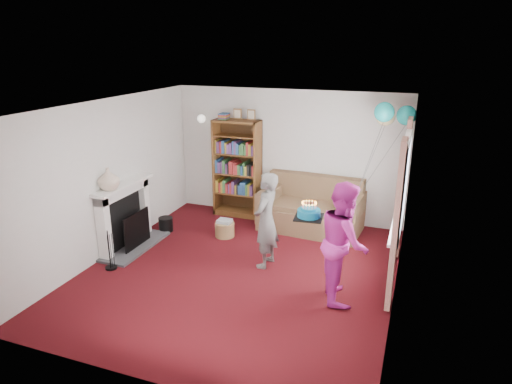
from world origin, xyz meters
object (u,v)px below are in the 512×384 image
at_px(bookcase, 238,169).
at_px(person_magenta, 344,242).
at_px(person_striped, 266,220).
at_px(sofa, 312,210).
at_px(birthday_cake, 309,213).

relative_size(bookcase, person_magenta, 1.29).
height_order(person_striped, person_magenta, person_magenta).
distance_m(sofa, birthday_cake, 2.37).
relative_size(sofa, birthday_cake, 4.88).
relative_size(bookcase, sofa, 1.17).
height_order(sofa, person_striped, person_striped).
xyz_separation_m(sofa, birthday_cake, (0.46, -2.19, 0.78)).
height_order(bookcase, person_magenta, bookcase).
xyz_separation_m(bookcase, sofa, (1.57, -0.23, -0.58)).
relative_size(sofa, person_magenta, 1.11).
distance_m(bookcase, person_magenta, 3.54).
height_order(bookcase, birthday_cake, bookcase).
bearing_deg(bookcase, person_magenta, -44.36).
bearing_deg(birthday_cake, bookcase, 130.01).
xyz_separation_m(sofa, person_magenta, (0.95, -2.24, 0.46)).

